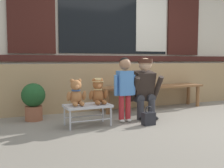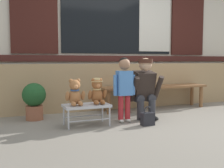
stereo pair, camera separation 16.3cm
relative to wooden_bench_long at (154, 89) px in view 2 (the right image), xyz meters
name	(u,v)px [view 2 (the right image)]	position (x,y,z in m)	size (l,w,h in m)	color
ground_plane	(168,123)	(-0.39, -1.06, -0.37)	(60.00, 60.00, 0.00)	gray
brick_low_wall	(127,86)	(-0.39, 0.37, 0.05)	(8.20, 0.25, 0.85)	tan
shop_facade	(117,23)	(-0.38, 0.88, 1.31)	(8.37, 0.26, 3.34)	beige
wooden_bench_long	(154,89)	(0.00, 0.00, 0.00)	(2.10, 0.40, 0.44)	brown
small_display_bench	(86,107)	(-1.55, -0.78, -0.11)	(0.64, 0.36, 0.30)	#BCBCC1
teddy_bear_plain	(75,93)	(-1.71, -0.78, 0.09)	(0.28, 0.26, 0.36)	#A86B3D
teddy_bear_with_hat	(97,92)	(-1.39, -0.78, 0.10)	(0.28, 0.27, 0.36)	#93562D
child_standing	(124,82)	(-0.97, -0.77, 0.22)	(0.35, 0.18, 0.96)	#B7282D
adult_crouching	(144,88)	(-0.57, -0.66, 0.11)	(0.50, 0.49, 0.95)	#333338
handbag_on_ground	(148,119)	(-0.75, -1.09, -0.28)	(0.18, 0.11, 0.27)	#232328
potted_plant	(34,99)	(-2.19, -0.12, -0.05)	(0.36, 0.36, 0.57)	brown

